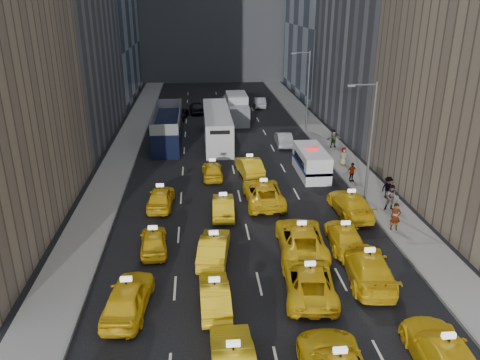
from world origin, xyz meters
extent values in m
plane|color=black|center=(0.00, 0.00, 0.00)|extent=(160.00, 160.00, 0.00)
cube|color=gray|center=(-10.50, 25.00, 0.07)|extent=(3.00, 90.00, 0.15)
cube|color=gray|center=(10.50, 25.00, 0.07)|extent=(3.00, 90.00, 0.15)
cube|color=slate|center=(-9.05, 25.00, 0.09)|extent=(0.15, 90.00, 0.18)
cube|color=slate|center=(9.05, 25.00, 0.09)|extent=(0.15, 90.00, 0.18)
cylinder|color=#595B60|center=(9.30, 12.00, 4.50)|extent=(0.20, 0.20, 9.00)
cylinder|color=#595B60|center=(8.40, 12.00, 8.80)|extent=(1.80, 0.12, 0.12)
cube|color=slate|center=(7.50, 12.00, 8.75)|extent=(0.50, 0.22, 0.12)
cylinder|color=#595B60|center=(9.30, 32.00, 4.50)|extent=(0.20, 0.20, 9.00)
cylinder|color=#595B60|center=(8.40, 32.00, 8.80)|extent=(1.80, 0.12, 0.12)
cube|color=slate|center=(7.50, 32.00, 8.75)|extent=(0.50, 0.22, 0.12)
imported|color=yellow|center=(6.67, -4.99, 0.80)|extent=(2.68, 5.70, 1.61)
imported|color=yellow|center=(-6.66, 0.23, 0.81)|extent=(2.39, 4.92, 1.62)
imported|color=yellow|center=(-2.45, 0.20, 0.68)|extent=(1.55, 4.17, 1.36)
imported|color=yellow|center=(2.46, 0.97, 0.76)|extent=(3.14, 5.70, 1.51)
imported|color=yellow|center=(5.90, 1.86, 0.81)|extent=(2.91, 5.80, 1.62)
imported|color=yellow|center=(-5.91, 6.10, 0.67)|extent=(1.88, 4.02, 1.33)
imported|color=yellow|center=(-2.31, 4.81, 0.75)|extent=(2.20, 4.71, 1.50)
imported|color=yellow|center=(2.97, 5.31, 0.82)|extent=(3.14, 6.08, 1.64)
imported|color=yellow|center=(5.75, 5.59, 0.69)|extent=(2.31, 4.88, 1.37)
imported|color=yellow|center=(-5.90, 12.51, 0.74)|extent=(2.00, 4.44, 1.48)
imported|color=yellow|center=(-1.43, 10.70, 0.69)|extent=(1.63, 4.26, 1.39)
imported|color=yellow|center=(1.67, 12.56, 0.81)|extent=(2.74, 5.83, 1.61)
imported|color=yellow|center=(7.55, 10.08, 0.78)|extent=(2.31, 5.40, 1.55)
imported|color=yellow|center=(-1.92, 18.11, 0.70)|extent=(1.74, 4.13, 1.39)
imported|color=yellow|center=(1.29, 18.51, 0.79)|extent=(2.24, 4.94, 1.57)
cube|color=white|center=(6.61, 18.14, 1.14)|extent=(2.49, 5.82, 2.28)
cylinder|color=black|center=(5.67, 16.19, 0.46)|extent=(0.28, 0.91, 0.91)
cylinder|color=black|center=(7.55, 16.19, 0.46)|extent=(0.28, 0.91, 0.91)
cylinder|color=black|center=(5.67, 20.09, 0.46)|extent=(0.28, 0.91, 0.91)
cylinder|color=black|center=(7.55, 20.09, 0.46)|extent=(0.28, 0.91, 0.91)
cube|color=navy|center=(6.61, 18.14, 0.99)|extent=(2.53, 5.82, 0.26)
cube|color=red|center=(6.61, 18.14, 2.36)|extent=(1.06, 0.42, 0.17)
cube|color=black|center=(-6.19, 29.04, 1.71)|extent=(2.82, 11.76, 3.41)
cylinder|color=black|center=(-7.37, 24.08, 0.55)|extent=(0.28, 1.10, 1.10)
cylinder|color=black|center=(-5.01, 24.08, 0.55)|extent=(0.28, 1.10, 1.10)
cylinder|color=black|center=(-7.37, 34.01, 0.55)|extent=(0.28, 1.10, 1.10)
cylinder|color=black|center=(-5.01, 34.01, 0.55)|extent=(0.28, 1.10, 1.10)
cube|color=silver|center=(-1.02, 29.04, 1.65)|extent=(3.12, 12.86, 3.30)
cylinder|color=black|center=(-2.20, 23.55, 0.55)|extent=(0.28, 1.10, 1.10)
cylinder|color=black|center=(0.16, 23.55, 0.55)|extent=(0.28, 1.10, 1.10)
cylinder|color=black|center=(-2.20, 34.53, 0.55)|extent=(0.28, 1.10, 1.10)
cylinder|color=black|center=(0.16, 34.53, 0.55)|extent=(0.28, 1.10, 1.10)
cube|color=silver|center=(1.86, 37.48, 1.62)|extent=(2.81, 7.22, 3.25)
cylinder|color=black|center=(0.79, 34.83, 0.55)|extent=(0.28, 1.10, 1.10)
cylinder|color=black|center=(2.92, 34.83, 0.55)|extent=(0.28, 1.10, 1.10)
cylinder|color=black|center=(0.79, 40.13, 0.55)|extent=(0.28, 1.10, 1.10)
cylinder|color=black|center=(2.92, 40.13, 0.55)|extent=(0.28, 1.10, 1.10)
imported|color=#9EA0A5|center=(5.77, 26.89, 0.71)|extent=(1.70, 4.36, 1.42)
imported|color=black|center=(-5.56, 39.73, 0.68)|extent=(2.90, 5.15, 1.36)
imported|color=slate|center=(1.40, 47.95, 0.70)|extent=(2.43, 5.02, 1.41)
imported|color=black|center=(-3.18, 42.45, 0.75)|extent=(2.11, 4.52, 1.50)
imported|color=#979A9E|center=(5.63, 45.11, 0.71)|extent=(1.69, 4.38, 1.42)
imported|color=gray|center=(9.58, 7.14, 1.08)|extent=(0.74, 0.54, 1.87)
imported|color=gray|center=(10.54, 10.12, 1.10)|extent=(1.02, 0.71, 1.91)
imported|color=gray|center=(11.12, 12.24, 1.01)|extent=(1.18, 0.72, 1.71)
imported|color=gray|center=(9.49, 15.89, 0.95)|extent=(1.03, 0.73, 1.61)
imported|color=gray|center=(10.02, 19.94, 0.97)|extent=(0.83, 0.49, 1.65)
imported|color=gray|center=(10.60, 25.30, 1.02)|extent=(1.67, 0.73, 1.74)
camera|label=1|loc=(-2.96, -19.22, 14.35)|focal=35.00mm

